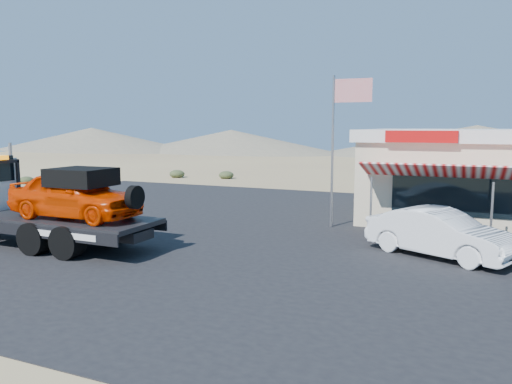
{
  "coord_description": "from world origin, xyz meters",
  "views": [
    {
      "loc": [
        9.88,
        -14.86,
        4.05
      ],
      "look_at": [
        2.12,
        2.84,
        1.5
      ],
      "focal_mm": 35.0,
      "sensor_mm": 36.0,
      "label": 1
    }
  ],
  "objects_px": {
    "tow_truck": "(29,198)",
    "flagpole": "(339,134)",
    "jerky_store": "(489,174)",
    "white_sedan": "(440,233)"
  },
  "relations": [
    {
      "from": "tow_truck",
      "to": "flagpole",
      "type": "xyz_separation_m",
      "value": [
        9.01,
        6.98,
        2.16
      ]
    },
    {
      "from": "tow_truck",
      "to": "jerky_store",
      "type": "xyz_separation_m",
      "value": [
        14.58,
        11.45,
        0.38
      ]
    },
    {
      "from": "white_sedan",
      "to": "flagpole",
      "type": "bearing_deg",
      "value": 76.55
    },
    {
      "from": "tow_truck",
      "to": "jerky_store",
      "type": "height_order",
      "value": "jerky_store"
    },
    {
      "from": "jerky_store",
      "to": "flagpole",
      "type": "distance_m",
      "value": 7.36
    },
    {
      "from": "tow_truck",
      "to": "jerky_store",
      "type": "distance_m",
      "value": 18.54
    },
    {
      "from": "jerky_store",
      "to": "white_sedan",
      "type": "bearing_deg",
      "value": -101.02
    },
    {
      "from": "white_sedan",
      "to": "jerky_store",
      "type": "distance_m",
      "value": 7.89
    },
    {
      "from": "white_sedan",
      "to": "jerky_store",
      "type": "height_order",
      "value": "jerky_store"
    },
    {
      "from": "tow_truck",
      "to": "white_sedan",
      "type": "xyz_separation_m",
      "value": [
        13.09,
        3.8,
        -0.84
      ]
    }
  ]
}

